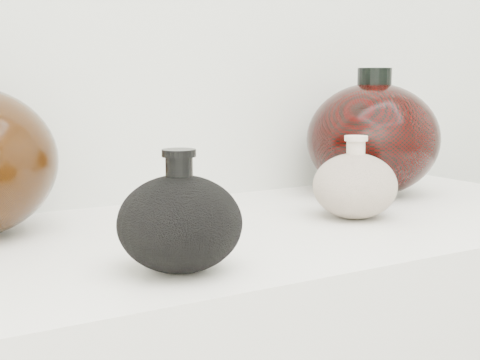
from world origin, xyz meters
TOP-DOWN VIEW (x-y plane):
  - black_gourd_vase at (-0.18, 0.80)m, footprint 0.14×0.14m
  - cream_gourd_vase at (0.16, 0.92)m, footprint 0.16×0.16m
  - right_round_pot at (0.33, 1.06)m, footprint 0.28×0.28m

SIDE VIEW (x-z plane):
  - cream_gourd_vase at x=0.16m, z-range 0.89..1.01m
  - black_gourd_vase at x=-0.18m, z-range 0.89..1.02m
  - right_round_pot at x=0.33m, z-range 0.89..1.11m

